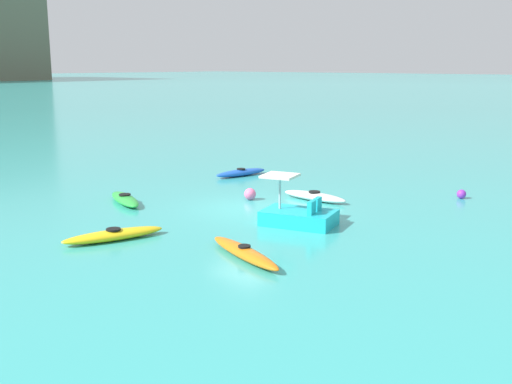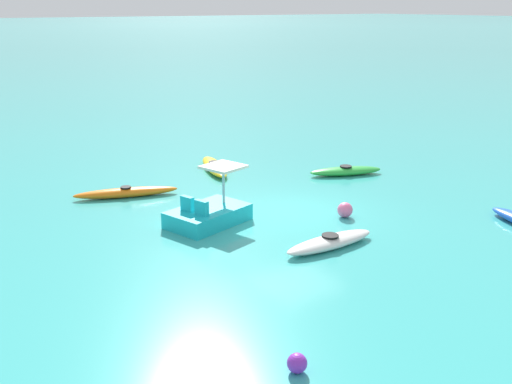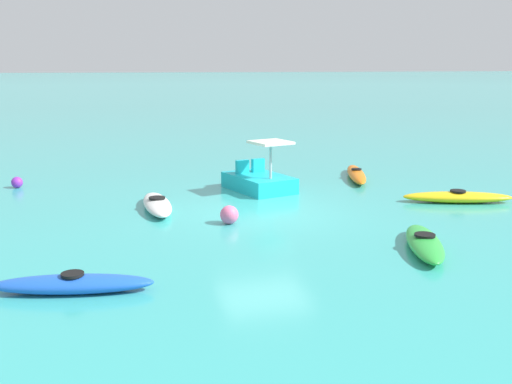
{
  "view_description": "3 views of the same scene",
  "coord_description": "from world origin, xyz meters",
  "views": [
    {
      "loc": [
        -16.75,
        -15.13,
        5.35
      ],
      "look_at": [
        0.33,
        -0.15,
        0.6
      ],
      "focal_mm": 43.16,
      "sensor_mm": 36.0,
      "label": 1
    },
    {
      "loc": [
        14.47,
        -11.18,
        6.35
      ],
      "look_at": [
        -1.31,
        -0.78,
        0.47
      ],
      "focal_mm": 42.49,
      "sensor_mm": 36.0,
      "label": 2
    },
    {
      "loc": [
        4.3,
        15.44,
        4.01
      ],
      "look_at": [
        0.05,
        -0.64,
        0.45
      ],
      "focal_mm": 42.04,
      "sensor_mm": 36.0,
      "label": 3
    }
  ],
  "objects": [
    {
      "name": "kayak_blue",
      "position": [
        4.88,
        4.82,
        0.16
      ],
      "size": [
        2.95,
        1.17,
        0.37
      ],
      "color": "blue",
      "rests_on": "ground_plane"
    },
    {
      "name": "kayak_orange",
      "position": [
        -4.55,
        -3.99,
        0.16
      ],
      "size": [
        1.64,
        3.53,
        0.37
      ],
      "color": "orange",
      "rests_on": "ground_plane"
    },
    {
      "name": "pedal_boat_cyan",
      "position": [
        -0.66,
        -2.92,
        0.34
      ],
      "size": [
        2.12,
        2.73,
        1.68
      ],
      "color": "#19B7C6",
      "rests_on": "ground_plane"
    },
    {
      "name": "kayak_yellow",
      "position": [
        -5.89,
        0.26,
        0.16
      ],
      "size": [
        3.27,
        1.63,
        0.37
      ],
      "color": "yellow",
      "rests_on": "ground_plane"
    },
    {
      "name": "kayak_white",
      "position": [
        2.8,
        -1.08,
        0.16
      ],
      "size": [
        0.77,
        2.92,
        0.37
      ],
      "color": "white",
      "rests_on": "ground_plane"
    },
    {
      "name": "kayak_green",
      "position": [
        -2.51,
        4.18,
        0.16
      ],
      "size": [
        1.71,
        2.93,
        0.37
      ],
      "color": "green",
      "rests_on": "ground_plane"
    },
    {
      "name": "buoy_pink",
      "position": [
        1.16,
        0.91,
        0.24
      ],
      "size": [
        0.48,
        0.48,
        0.48
      ],
      "primitive_type": "sphere",
      "color": "pink",
      "rests_on": "ground_plane"
    },
    {
      "name": "ground_plane",
      "position": [
        0.0,
        0.0,
        0.0
      ],
      "size": [
        600.0,
        600.0,
        0.0
      ],
      "primitive_type": "plane",
      "color": "#38ADA8"
    },
    {
      "name": "buoy_purple",
      "position": [
        6.98,
        -5.36,
        0.19
      ],
      "size": [
        0.37,
        0.37,
        0.37
      ],
      "primitive_type": "sphere",
      "color": "purple",
      "rests_on": "ground_plane"
    }
  ]
}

